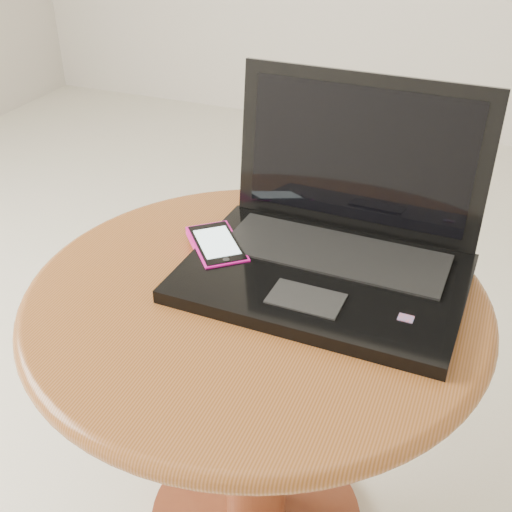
% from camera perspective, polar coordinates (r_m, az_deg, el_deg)
% --- Properties ---
extents(table, '(0.67, 0.67, 0.53)m').
position_cam_1_polar(table, '(1.00, -0.01, -8.27)').
color(table, '#5F2716').
rests_on(table, ground).
extents(laptop, '(0.41, 0.32, 0.26)m').
position_cam_1_polar(laptop, '(0.96, 6.82, 1.35)').
color(laptop, black).
rests_on(laptop, table).
extents(phone_black, '(0.12, 0.12, 0.01)m').
position_cam_1_polar(phone_black, '(1.01, -1.89, 0.32)').
color(phone_black, black).
rests_on(phone_black, table).
extents(phone_pink, '(0.13, 0.14, 0.02)m').
position_cam_1_polar(phone_pink, '(1.00, -3.45, 0.87)').
color(phone_pink, '#D50F8C').
rests_on(phone_pink, phone_black).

